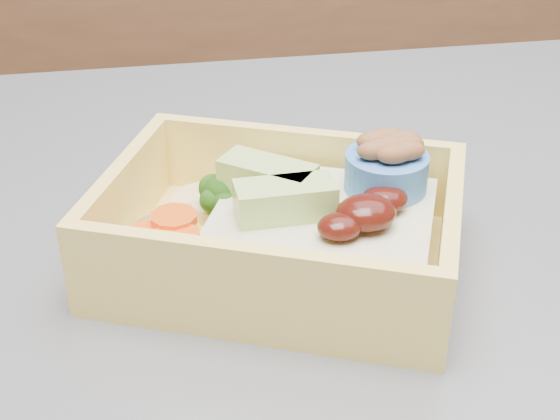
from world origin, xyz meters
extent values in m
cube|color=brown|center=(0.00, 1.20, 0.45)|extent=(3.20, 0.60, 0.90)
cube|color=#FCDB68|center=(0.12, 0.01, 0.92)|extent=(0.21, 0.19, 0.01)
cube|color=#FCDB68|center=(0.15, 0.06, 0.95)|extent=(0.17, 0.08, 0.04)
cube|color=#FCDB68|center=(0.10, -0.05, 0.95)|extent=(0.17, 0.08, 0.04)
cube|color=#FCDB68|center=(0.20, -0.03, 0.95)|extent=(0.05, 0.11, 0.04)
cube|color=#FCDB68|center=(0.05, 0.04, 0.95)|extent=(0.05, 0.11, 0.04)
cube|color=tan|center=(0.14, 0.00, 0.94)|extent=(0.14, 0.13, 0.03)
ellipsoid|color=#380C08|center=(0.16, -0.02, 0.96)|extent=(0.04, 0.03, 0.02)
ellipsoid|color=#380C08|center=(0.18, 0.00, 0.96)|extent=(0.03, 0.03, 0.01)
ellipsoid|color=#380C08|center=(0.15, -0.02, 0.96)|extent=(0.03, 0.03, 0.01)
cube|color=#ADD670|center=(0.13, 0.00, 0.96)|extent=(0.05, 0.02, 0.02)
cube|color=#ADD670|center=(0.12, 0.02, 0.96)|extent=(0.05, 0.05, 0.02)
cylinder|color=#83B863|center=(0.10, 0.03, 0.94)|extent=(0.01, 0.01, 0.02)
sphere|color=#214F12|center=(0.10, 0.03, 0.95)|extent=(0.02, 0.02, 0.02)
sphere|color=#214F12|center=(0.11, 0.03, 0.95)|extent=(0.02, 0.02, 0.02)
sphere|color=#214F12|center=(0.09, 0.04, 0.95)|extent=(0.02, 0.02, 0.02)
sphere|color=#214F12|center=(0.10, 0.03, 0.95)|extent=(0.01, 0.01, 0.01)
sphere|color=#214F12|center=(0.09, 0.03, 0.95)|extent=(0.01, 0.01, 0.01)
sphere|color=#214F12|center=(0.10, 0.04, 0.95)|extent=(0.01, 0.01, 0.01)
cylinder|color=gold|center=(0.07, 0.00, 0.94)|extent=(0.04, 0.04, 0.02)
cylinder|color=#F25314|center=(0.07, 0.00, 0.95)|extent=(0.02, 0.02, 0.00)
cylinder|color=#F25314|center=(0.06, 0.00, 0.95)|extent=(0.02, 0.02, 0.00)
cylinder|color=#F25314|center=(0.07, -0.01, 0.95)|extent=(0.02, 0.02, 0.00)
cylinder|color=#F25314|center=(0.07, 0.01, 0.96)|extent=(0.02, 0.02, 0.00)
cylinder|color=tan|center=(0.09, 0.06, 0.93)|extent=(0.04, 0.04, 0.01)
cylinder|color=tan|center=(0.10, 0.05, 0.94)|extent=(0.04, 0.04, 0.01)
ellipsoid|color=white|center=(0.12, 0.05, 0.94)|extent=(0.02, 0.02, 0.02)
ellipsoid|color=white|center=(0.06, 0.02, 0.94)|extent=(0.02, 0.02, 0.02)
cylinder|color=#3E79D4|center=(0.18, 0.02, 0.97)|extent=(0.04, 0.04, 0.02)
ellipsoid|color=brown|center=(0.18, 0.02, 0.98)|extent=(0.02, 0.02, 0.01)
ellipsoid|color=brown|center=(0.19, 0.02, 0.98)|extent=(0.02, 0.02, 0.01)
ellipsoid|color=brown|center=(0.18, 0.03, 0.98)|extent=(0.02, 0.02, 0.01)
ellipsoid|color=brown|center=(0.18, 0.01, 0.98)|extent=(0.02, 0.02, 0.01)
ellipsoid|color=brown|center=(0.17, 0.01, 0.98)|extent=(0.02, 0.02, 0.01)
ellipsoid|color=brown|center=(0.19, 0.01, 0.98)|extent=(0.02, 0.02, 0.01)
ellipsoid|color=brown|center=(0.18, 0.03, 0.98)|extent=(0.02, 0.02, 0.01)
ellipsoid|color=brown|center=(0.19, 0.02, 0.98)|extent=(0.02, 0.02, 0.01)
camera|label=1|loc=(0.06, -0.33, 1.16)|focal=50.00mm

